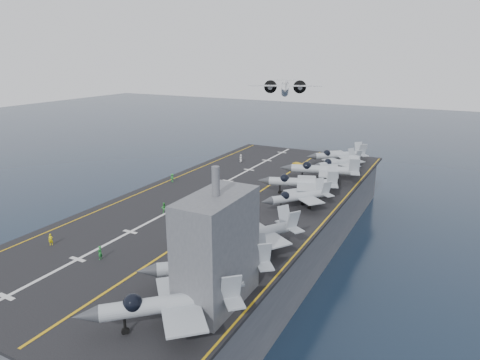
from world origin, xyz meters
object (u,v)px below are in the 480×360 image
at_px(transport_plane, 285,90).
at_px(tow_cart_a, 182,240).
at_px(island_superstructure, 217,237).
at_px(fighter_jet_0, 171,302).

bearing_deg(transport_plane, tow_cart_a, -79.08).
height_order(island_superstructure, fighter_jet_0, island_superstructure).
height_order(fighter_jet_0, tow_cart_a, fighter_jet_0).
xyz_separation_m(tow_cart_a, transport_plane, (-14.13, 73.21, 14.76)).
height_order(fighter_jet_0, transport_plane, transport_plane).
bearing_deg(fighter_jet_0, tow_cart_a, 122.09).
bearing_deg(island_superstructure, fighter_jet_0, -106.54).
relative_size(fighter_jet_0, tow_cart_a, 8.42).
distance_m(island_superstructure, fighter_jet_0, 7.77).
bearing_deg(fighter_jet_0, island_superstructure, 73.46).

